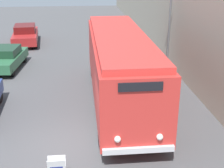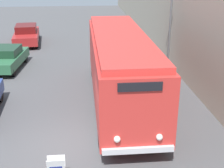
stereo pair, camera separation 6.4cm
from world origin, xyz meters
name	(u,v)px [view 2 (the right image)]	position (x,y,z in m)	size (l,w,h in m)	color
ground_plane	(73,147)	(0.00, 0.00, 0.00)	(80.00, 80.00, 0.00)	#4C4C4F
vintage_bus	(120,64)	(2.17, 3.80, 1.90)	(2.49, 10.51, 3.34)	black
streetlamp	(172,3)	(5.55, 7.67, 4.19)	(0.36, 0.36, 6.46)	#595E60
parked_car_mid	(7,58)	(-4.34, 9.52, 0.71)	(2.18, 4.37, 1.37)	black
parked_car_far	(27,34)	(-4.13, 16.06, 0.77)	(2.36, 4.93, 1.55)	black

